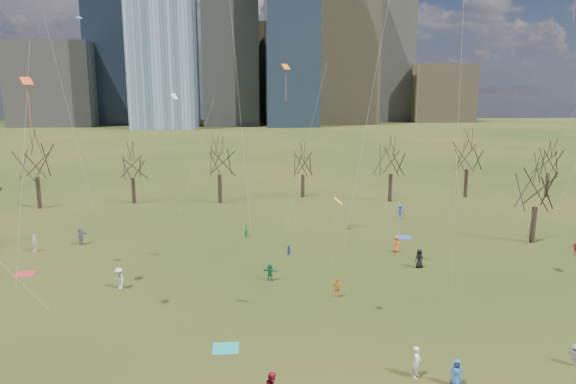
{
  "coord_description": "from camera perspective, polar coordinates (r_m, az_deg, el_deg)",
  "views": [
    {
      "loc": [
        -3.86,
        -30.76,
        15.54
      ],
      "look_at": [
        0.0,
        12.0,
        7.0
      ],
      "focal_mm": 32.0,
      "sensor_mm": 36.0,
      "label": 1
    }
  ],
  "objects": [
    {
      "name": "person_12",
      "position": [
        51.31,
        11.94,
        -5.67
      ],
      "size": [
        0.57,
        0.83,
        1.64
      ],
      "primitive_type": "imported",
      "rotation": [
        0.0,
        0.0,
        1.63
      ],
      "color": "#E05818",
      "rests_on": "ground"
    },
    {
      "name": "ground",
      "position": [
        34.68,
        1.85,
        -15.38
      ],
      "size": [
        500.0,
        500.0,
        0.0
      ],
      "primitive_type": "plane",
      "color": "black",
      "rests_on": "ground"
    },
    {
      "name": "blanket_navy",
      "position": [
        56.66,
        12.63,
        -4.93
      ],
      "size": [
        1.6,
        1.5,
        0.03
      ],
      "primitive_type": "cube",
      "color": "#253DB0",
      "rests_on": "ground"
    },
    {
      "name": "person_6",
      "position": [
        47.37,
        14.38,
        -7.17
      ],
      "size": [
        0.97,
        0.77,
        1.72
      ],
      "primitive_type": "imported",
      "rotation": [
        0.0,
        0.0,
        3.44
      ],
      "color": "black",
      "rests_on": "ground"
    },
    {
      "name": "person_1",
      "position": [
        30.46,
        14.11,
        -17.84
      ],
      "size": [
        0.7,
        0.78,
        1.8
      ],
      "primitive_type": "imported",
      "rotation": [
        0.0,
        0.0,
        1.06
      ],
      "color": "white",
      "rests_on": "ground"
    },
    {
      "name": "person_3",
      "position": [
        35.04,
        29.23,
        -15.48
      ],
      "size": [
        0.76,
        0.92,
        1.24
      ],
      "primitive_type": "imported",
      "rotation": [
        0.0,
        0.0,
        2.02
      ],
      "color": "slate",
      "rests_on": "ground"
    },
    {
      "name": "kites_airborne",
      "position": [
        42.72,
        2.05,
        8.78
      ],
      "size": [
        62.06,
        39.17,
        30.87
      ],
      "color": "#FA4615",
      "rests_on": "ground"
    },
    {
      "name": "person_4",
      "position": [
        39.91,
        5.52,
        -10.57
      ],
      "size": [
        0.94,
        0.61,
        1.48
      ],
      "primitive_type": "imported",
      "rotation": [
        0.0,
        0.0,
        2.83
      ],
      "color": "orange",
      "rests_on": "ground"
    },
    {
      "name": "downtown_skyline",
      "position": [
        242.55,
        -5.01,
        16.76
      ],
      "size": [
        212.5,
        78.0,
        118.0
      ],
      "color": "slate",
      "rests_on": "ground"
    },
    {
      "name": "blanket_crimson",
      "position": [
        50.06,
        -27.2,
        -8.11
      ],
      "size": [
        1.6,
        1.5,
        0.03
      ],
      "primitive_type": "cube",
      "color": "#AC222E",
      "rests_on": "ground"
    },
    {
      "name": "person_15",
      "position": [
        64.62,
        12.38,
        -2.14
      ],
      "size": [
        1.28,
        0.99,
        1.74
      ],
      "primitive_type": "imported",
      "rotation": [
        0.0,
        0.0,
        2.79
      ],
      "color": "#263FA5",
      "rests_on": "ground"
    },
    {
      "name": "person_5",
      "position": [
        43.08,
        -2.0,
        -8.85
      ],
      "size": [
        1.45,
        0.84,
        1.49
      ],
      "primitive_type": "imported",
      "rotation": [
        0.0,
        0.0,
        2.83
      ],
      "color": "#1A7648",
      "rests_on": "ground"
    },
    {
      "name": "person_10",
      "position": [
        56.36,
        29.37,
        -5.44
      ],
      "size": [
        0.93,
        0.46,
        1.53
      ],
      "primitive_type": "imported",
      "rotation": [
        0.0,
        0.0,
        6.19
      ],
      "color": "#A81822",
      "rests_on": "ground"
    },
    {
      "name": "person_0",
      "position": [
        30.34,
        18.19,
        -18.53
      ],
      "size": [
        0.85,
        0.7,
        1.5
      ],
      "primitive_type": "imported",
      "rotation": [
        0.0,
        0.0,
        5.94
      ],
      "color": "#2456A0",
      "rests_on": "ground"
    },
    {
      "name": "person_9",
      "position": [
        43.38,
        -18.25,
        -9.1
      ],
      "size": [
        1.25,
        1.28,
        1.75
      ],
      "primitive_type": "imported",
      "rotation": [
        0.0,
        0.0,
        5.45
      ],
      "color": "silver",
      "rests_on": "ground"
    },
    {
      "name": "blanket_teal",
      "position": [
        33.05,
        -6.93,
        -16.86
      ],
      "size": [
        1.6,
        1.5,
        0.03
      ],
      "primitive_type": "cube",
      "color": "teal",
      "rests_on": "ground"
    },
    {
      "name": "person_16",
      "position": [
        56.26,
        -26.35,
        -5.06
      ],
      "size": [
        0.64,
        1.09,
        1.74
      ],
      "primitive_type": "imported",
      "rotation": [
        0.0,
        0.0,
        4.94
      ],
      "color": "silver",
      "rests_on": "ground"
    },
    {
      "name": "person_13",
      "position": [
        55.29,
        -4.64,
        -4.32
      ],
      "size": [
        0.44,
        0.59,
        1.48
      ],
      "primitive_type": "imported",
      "rotation": [
        0.0,
        0.0,
        1.74
      ],
      "color": "#186C31",
      "rests_on": "ground"
    },
    {
      "name": "bare_tree_row",
      "position": [
        68.74,
        -1.97,
        3.36
      ],
      "size": [
        113.04,
        29.8,
        9.5
      ],
      "color": "black",
      "rests_on": "ground"
    },
    {
      "name": "person_11",
      "position": [
        56.72,
        -22.01,
        -4.53
      ],
      "size": [
        1.05,
        1.78,
        1.83
      ],
      "primitive_type": "imported",
      "rotation": [
        0.0,
        0.0,
        1.25
      ],
      "color": "slate",
      "rests_on": "ground"
    },
    {
      "name": "person_8",
      "position": [
        49.27,
        0.08,
        -6.53
      ],
      "size": [
        0.61,
        0.59,
        0.99
      ],
      "primitive_type": "imported",
      "rotation": [
        0.0,
        0.0,
        5.59
      ],
      "color": "#282EB0",
      "rests_on": "ground"
    }
  ]
}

